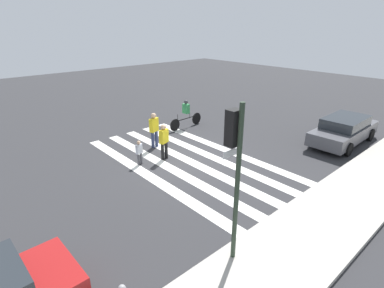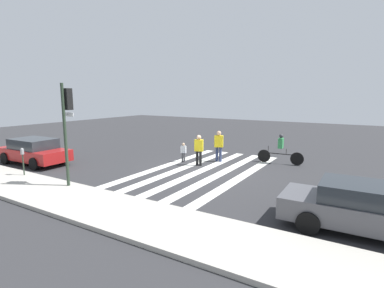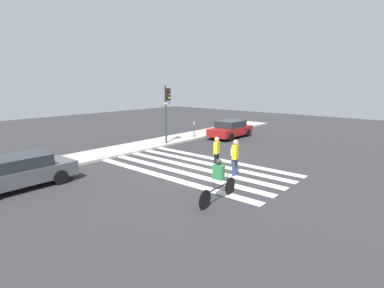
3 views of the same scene
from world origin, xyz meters
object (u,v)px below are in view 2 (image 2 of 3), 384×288
at_px(cyclist_far_lane, 281,148).
at_px(pedestrian_adult_tall_backpack, 199,148).
at_px(pedestrian_child_with_backpack, 183,151).
at_px(car_parked_silver_sedan, 370,209).
at_px(pedestrian_adult_blue_shirt, 219,144).
at_px(traffic_light, 67,116).
at_px(parking_meter, 23,156).
at_px(car_parked_far_curb, 34,151).

bearing_deg(cyclist_far_lane, pedestrian_adult_tall_backpack, 32.97).
relative_size(pedestrian_child_with_backpack, cyclist_far_lane, 0.44).
bearing_deg(car_parked_silver_sedan, pedestrian_adult_blue_shirt, -39.49).
bearing_deg(traffic_light, parking_meter, 2.94).
bearing_deg(cyclist_far_lane, traffic_light, 51.49).
distance_m(pedestrian_adult_blue_shirt, cyclist_far_lane, 3.39).
bearing_deg(pedestrian_adult_tall_backpack, car_parked_silver_sedan, 132.41).
distance_m(parking_meter, car_parked_silver_sedan, 13.70).
xyz_separation_m(pedestrian_adult_blue_shirt, car_parked_silver_sedan, (-7.51, 5.96, -0.27)).
relative_size(cyclist_far_lane, car_parked_silver_sedan, 0.53).
relative_size(traffic_light, cyclist_far_lane, 1.70).
xyz_separation_m(pedestrian_adult_tall_backpack, cyclist_far_lane, (-3.61, -2.70, -0.06)).
height_order(pedestrian_child_with_backpack, car_parked_silver_sedan, car_parked_silver_sedan).
bearing_deg(pedestrian_child_with_backpack, pedestrian_adult_blue_shirt, -157.68).
relative_size(cyclist_far_lane, car_parked_far_curb, 0.58).
height_order(traffic_light, pedestrian_adult_blue_shirt, traffic_light).
distance_m(parking_meter, pedestrian_adult_blue_shirt, 9.81).
bearing_deg(traffic_light, pedestrian_child_with_backpack, -101.81).
height_order(traffic_light, pedestrian_adult_tall_backpack, traffic_light).
bearing_deg(pedestrian_child_with_backpack, cyclist_far_lane, -166.43).
distance_m(traffic_light, pedestrian_child_with_backpack, 6.91).
xyz_separation_m(parking_meter, car_parked_far_curb, (2.33, -1.91, -0.32)).
relative_size(traffic_light, pedestrian_adult_tall_backpack, 2.55).
bearing_deg(car_parked_silver_sedan, parking_meter, 6.25).
distance_m(parking_meter, pedestrian_child_with_backpack, 7.91).
distance_m(car_parked_silver_sedan, car_parked_far_curb, 15.92).
xyz_separation_m(pedestrian_adult_blue_shirt, pedestrian_child_with_backpack, (1.62, 1.18, -0.37)).
height_order(parking_meter, pedestrian_child_with_backpack, parking_meter).
distance_m(parking_meter, car_parked_far_curb, 3.03).
bearing_deg(car_parked_far_curb, traffic_light, 160.88).
height_order(pedestrian_adult_tall_backpack, cyclist_far_lane, pedestrian_adult_tall_backpack).
relative_size(pedestrian_adult_blue_shirt, car_parked_far_curb, 0.41).
xyz_separation_m(cyclist_far_lane, car_parked_far_curb, (11.55, 7.06, -0.15)).
bearing_deg(pedestrian_adult_blue_shirt, traffic_light, -129.34).
height_order(traffic_light, car_parked_silver_sedan, traffic_light).
xyz_separation_m(pedestrian_adult_tall_backpack, car_parked_far_curb, (7.93, 4.36, -0.21)).
height_order(parking_meter, pedestrian_adult_blue_shirt, pedestrian_adult_blue_shirt).
xyz_separation_m(traffic_light, cyclist_far_lane, (-6.09, -8.81, -2.08)).
xyz_separation_m(parking_meter, car_parked_silver_sedan, (-13.59, -1.74, -0.32)).
relative_size(car_parked_silver_sedan, car_parked_far_curb, 1.09).
bearing_deg(pedestrian_adult_tall_backpack, cyclist_far_lane, -161.23).
bearing_deg(parking_meter, pedestrian_child_with_backpack, -124.33).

